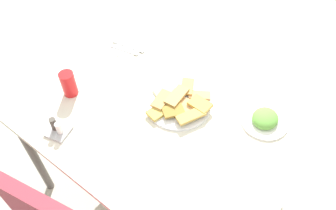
# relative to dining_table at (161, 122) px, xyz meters

# --- Properties ---
(ground_plane) EXTENTS (6.00, 6.00, 0.00)m
(ground_plane) POSITION_rel_dining_table_xyz_m (0.00, 0.00, -0.67)
(ground_plane) COLOR #B9B5A8
(dining_table) EXTENTS (1.23, 0.92, 0.75)m
(dining_table) POSITION_rel_dining_table_xyz_m (0.00, 0.00, 0.00)
(dining_table) COLOR silver
(dining_table) RESTS_ON ground_plane
(pide_platter) EXTENTS (0.29, 0.30, 0.05)m
(pide_platter) POSITION_rel_dining_table_xyz_m (-0.04, -0.08, 0.09)
(pide_platter) COLOR white
(pide_platter) RESTS_ON dining_table
(salad_plate_greens) EXTENTS (0.20, 0.20, 0.05)m
(salad_plate_greens) POSITION_rel_dining_table_xyz_m (-0.38, -0.23, 0.09)
(salad_plate_greens) COLOR white
(salad_plate_greens) RESTS_ON dining_table
(soda_can) EXTENTS (0.09, 0.09, 0.12)m
(soda_can) POSITION_rel_dining_table_xyz_m (0.40, 0.16, 0.13)
(soda_can) COLOR red
(soda_can) RESTS_ON dining_table
(paper_napkin) EXTENTS (0.15, 0.15, 0.00)m
(paper_napkin) POSITION_rel_dining_table_xyz_m (0.41, -0.22, 0.08)
(paper_napkin) COLOR white
(paper_napkin) RESTS_ON dining_table
(fork) EXTENTS (0.19, 0.05, 0.00)m
(fork) POSITION_rel_dining_table_xyz_m (0.41, -0.24, 0.08)
(fork) COLOR silver
(fork) RESTS_ON paper_napkin
(spoon) EXTENTS (0.16, 0.05, 0.00)m
(spoon) POSITION_rel_dining_table_xyz_m (0.41, -0.20, 0.08)
(spoon) COLOR silver
(spoon) RESTS_ON paper_napkin
(condiment_caddy) EXTENTS (0.11, 0.11, 0.08)m
(condiment_caddy) POSITION_rel_dining_table_xyz_m (0.27, 0.35, 0.10)
(condiment_caddy) COLOR #B2B2B7
(condiment_caddy) RESTS_ON dining_table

